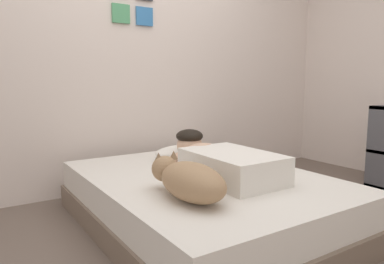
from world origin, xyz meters
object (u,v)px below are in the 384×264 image
at_px(person_lying, 219,160).
at_px(coffee_cup, 186,157).
at_px(bed, 203,200).
at_px(dog, 189,180).
at_px(cell_phone, 243,172).
at_px(pillow, 185,152).

xyz_separation_m(person_lying, coffee_cup, (0.04, 0.48, -0.07)).
distance_m(person_lying, coffee_cup, 0.49).
relative_size(bed, dog, 3.31).
relative_size(person_lying, cell_phone, 6.57).
xyz_separation_m(bed, dog, (-0.34, -0.36, 0.28)).
distance_m(pillow, dog, 1.02).
height_order(bed, person_lying, person_lying).
relative_size(pillow, dog, 0.90).
bearing_deg(person_lying, cell_phone, -12.77).
relative_size(dog, coffee_cup, 4.60).
bearing_deg(cell_phone, person_lying, 167.23).
distance_m(bed, pillow, 0.60).
bearing_deg(person_lying, bed, 142.04).
relative_size(pillow, coffee_cup, 4.16).
xyz_separation_m(person_lying, cell_phone, (0.18, -0.04, -0.10)).
bearing_deg(bed, coffee_cup, 72.83).
bearing_deg(dog, pillow, 59.05).
bearing_deg(coffee_cup, cell_phone, -75.36).
xyz_separation_m(pillow, cell_phone, (0.08, -0.62, -0.05)).
bearing_deg(coffee_cup, person_lying, -95.15).
relative_size(person_lying, coffee_cup, 7.36).
distance_m(person_lying, dog, 0.52).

